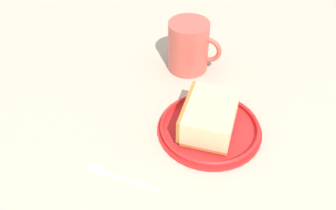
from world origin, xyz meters
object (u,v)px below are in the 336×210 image
cake_slice (209,117)px  tea_mug (189,46)px  small_plate (210,128)px  teaspoon (109,172)px

cake_slice → tea_mug: 19.21cm
small_plate → cake_slice: 2.70cm
small_plate → tea_mug: size_ratio=1.68×
cake_slice → tea_mug: (14.08, -12.93, 1.91)cm
small_plate → teaspoon: size_ratio=1.43×
tea_mug → teaspoon: 31.82cm
small_plate → tea_mug: bearing=-41.8°
cake_slice → small_plate: bearing=-157.2°
tea_mug → teaspoon: bearing=103.4°
tea_mug → cake_slice: bearing=137.4°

